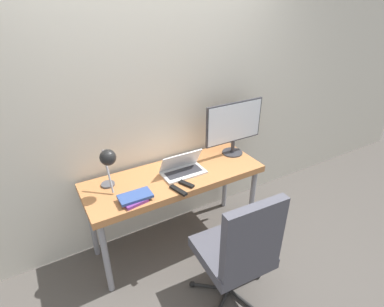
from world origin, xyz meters
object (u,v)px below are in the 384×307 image
laptop (183,169)px  monitor (234,125)px  desk_lamp (108,161)px  book_stack (135,198)px  office_chair (240,249)px  game_controller (142,198)px

laptop → monitor: bearing=7.9°
desk_lamp → book_stack: 0.35m
book_stack → laptop: bearing=18.5°
office_chair → book_stack: size_ratio=4.10×
monitor → laptop: bearing=-172.1°
monitor → desk_lamp: (-1.23, -0.07, -0.00)m
office_chair → game_controller: office_chair is taller
desk_lamp → game_controller: (0.17, -0.20, -0.28)m
laptop → office_chair: size_ratio=0.36×
monitor → desk_lamp: monitor is taller
laptop → game_controller: (-0.46, -0.19, -0.02)m
laptop → desk_lamp: 0.68m
monitor → office_chair: (-0.58, -0.89, -0.51)m
office_chair → game_controller: size_ratio=6.79×
desk_lamp → office_chair: 1.16m
desk_lamp → game_controller: size_ratio=2.58×
desk_lamp → office_chair: bearing=-51.6°
laptop → desk_lamp: size_ratio=0.96×
monitor → office_chair: size_ratio=0.60×
monitor → game_controller: monitor is taller
desk_lamp → game_controller: desk_lamp is taller
desk_lamp → game_controller: 0.38m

